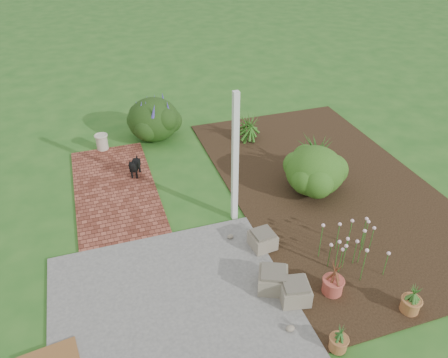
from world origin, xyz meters
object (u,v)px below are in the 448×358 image
object	(u,v)px
stone_trough_near	(294,292)
cream_ceramic_urn	(102,142)
evergreen_shrub	(315,170)
black_dog	(134,166)

from	to	relation	value
stone_trough_near	cream_ceramic_urn	xyz separation A→B (m)	(-2.26, 5.52, 0.04)
evergreen_shrub	black_dog	bearing A→B (deg)	153.71
black_dog	evergreen_shrub	distance (m)	3.71
stone_trough_near	cream_ceramic_urn	bearing A→B (deg)	112.25
black_dog	stone_trough_near	bearing A→B (deg)	-43.37
black_dog	cream_ceramic_urn	size ratio (longest dim) A/B	1.34
stone_trough_near	black_dog	distance (m)	4.44
cream_ceramic_urn	stone_trough_near	bearing A→B (deg)	-67.75
stone_trough_near	evergreen_shrub	xyz separation A→B (m)	(1.61, 2.46, 0.34)
cream_ceramic_urn	evergreen_shrub	bearing A→B (deg)	-38.37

